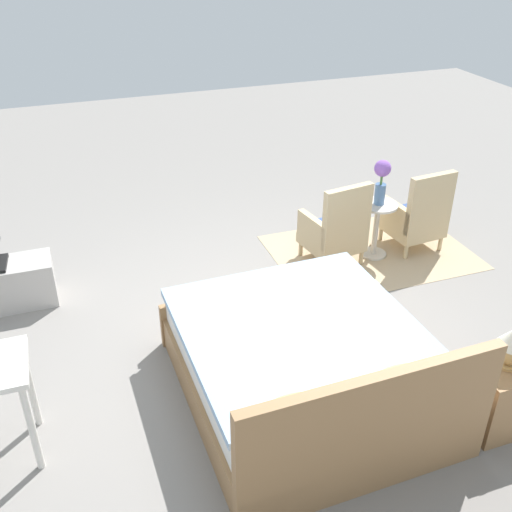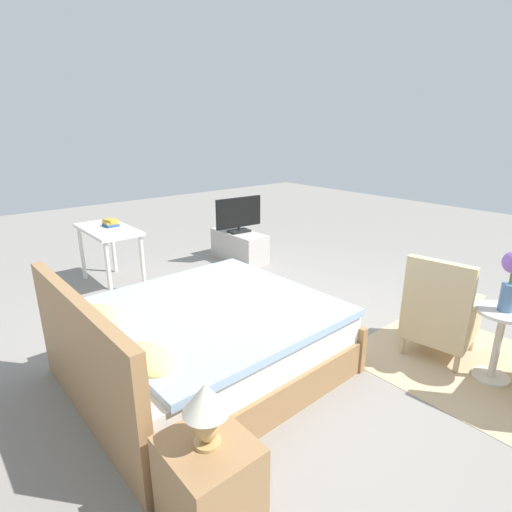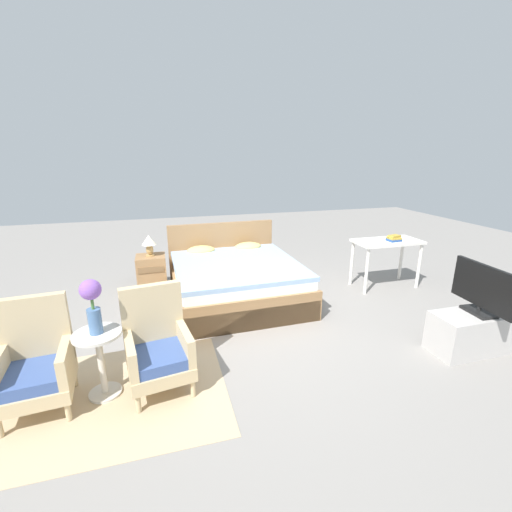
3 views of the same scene
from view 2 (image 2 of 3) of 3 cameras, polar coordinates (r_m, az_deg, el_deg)
The scene contains 12 objects.
ground_plane at distance 4.12m, azimuth 2.13°, elevation -10.39°, with size 16.00×16.00×0.00m, color gray.
floor_rug at distance 3.96m, azimuth 30.77°, elevation -14.38°, with size 2.10×1.50×0.01m.
bed at distance 3.34m, azimuth -7.85°, elevation -12.01°, with size 1.80×2.02×0.96m.
armchair_by_window_right at distance 3.88m, azimuth 24.76°, elevation -7.74°, with size 0.62×0.62×0.92m.
side_table at distance 3.74m, azimuth 31.39°, elevation -9.80°, with size 0.40×0.40×0.61m.
flower_vase at distance 3.55m, azimuth 32.74°, elevation -2.30°, with size 0.17×0.17×0.48m.
nightstand at distance 2.28m, azimuth -6.62°, elevation -30.04°, with size 0.44×0.41×0.54m.
table_lamp at distance 1.94m, azimuth -7.18°, elevation -20.42°, with size 0.22×0.22×0.33m.
tv_stand at distance 6.13m, azimuth -2.42°, elevation 1.47°, with size 0.96×0.40×0.44m.
tv_flatscreen at distance 6.01m, azimuth -2.49°, elevation 5.97°, with size 0.22×0.77×0.53m.
vanity_desk at distance 5.33m, azimuth -20.32°, elevation 2.58°, with size 1.04×0.52×0.76m.
book_stack at distance 5.37m, azimuth -20.06°, elevation 4.45°, with size 0.20×0.16×0.09m.
Camera 2 is at (-2.68, 2.45, 1.96)m, focal length 28.00 mm.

